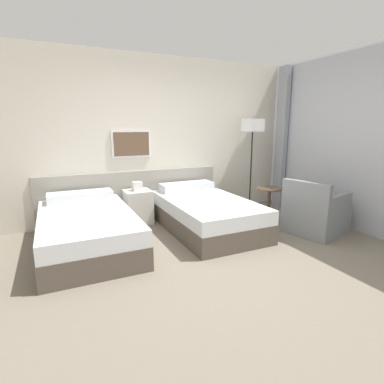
{
  "coord_description": "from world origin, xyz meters",
  "views": [
    {
      "loc": [
        -1.66,
        -2.88,
        1.56
      ],
      "look_at": [
        0.14,
        0.96,
        0.62
      ],
      "focal_mm": 28.0,
      "sensor_mm": 36.0,
      "label": 1
    }
  ],
  "objects_px": {
    "bed_near_door": "(87,230)",
    "floor_lamp": "(253,131)",
    "nightstand": "(138,206)",
    "armchair": "(315,214)",
    "side_table": "(269,199)",
    "bed_near_window": "(206,213)"
  },
  "relations": [
    {
      "from": "floor_lamp",
      "to": "armchair",
      "type": "relative_size",
      "value": 1.76
    },
    {
      "from": "bed_near_window",
      "to": "armchair",
      "type": "xyz_separation_m",
      "value": [
        1.4,
        -0.83,
        0.03
      ]
    },
    {
      "from": "bed_near_window",
      "to": "armchair",
      "type": "bearing_deg",
      "value": -30.65
    },
    {
      "from": "nightstand",
      "to": "armchair",
      "type": "relative_size",
      "value": 0.72
    },
    {
      "from": "bed_near_window",
      "to": "floor_lamp",
      "type": "relative_size",
      "value": 1.15
    },
    {
      "from": "nightstand",
      "to": "armchair",
      "type": "xyz_separation_m",
      "value": [
        2.27,
        -1.55,
        -0.0
      ]
    },
    {
      "from": "bed_near_door",
      "to": "nightstand",
      "type": "xyz_separation_m",
      "value": [
        0.87,
        0.72,
        0.04
      ]
    },
    {
      "from": "floor_lamp",
      "to": "side_table",
      "type": "distance_m",
      "value": 1.32
    },
    {
      "from": "bed_near_door",
      "to": "nightstand",
      "type": "height_order",
      "value": "nightstand"
    },
    {
      "from": "bed_near_door",
      "to": "armchair",
      "type": "relative_size",
      "value": 2.03
    },
    {
      "from": "bed_near_window",
      "to": "side_table",
      "type": "bearing_deg",
      "value": -10.63
    },
    {
      "from": "armchair",
      "to": "side_table",
      "type": "bearing_deg",
      "value": 13.26
    },
    {
      "from": "bed_near_door",
      "to": "floor_lamp",
      "type": "distance_m",
      "value": 3.26
    },
    {
      "from": "floor_lamp",
      "to": "side_table",
      "type": "height_order",
      "value": "floor_lamp"
    },
    {
      "from": "bed_near_door",
      "to": "bed_near_window",
      "type": "xyz_separation_m",
      "value": [
        1.73,
        0.0,
        0.0
      ]
    },
    {
      "from": "bed_near_door",
      "to": "armchair",
      "type": "xyz_separation_m",
      "value": [
        3.13,
        -0.83,
        0.03
      ]
    },
    {
      "from": "floor_lamp",
      "to": "armchair",
      "type": "height_order",
      "value": "floor_lamp"
    },
    {
      "from": "bed_near_door",
      "to": "side_table",
      "type": "relative_size",
      "value": 3.27
    },
    {
      "from": "armchair",
      "to": "bed_near_window",
      "type": "bearing_deg",
      "value": 43.8
    },
    {
      "from": "floor_lamp",
      "to": "nightstand",
      "type": "bearing_deg",
      "value": 176.23
    },
    {
      "from": "bed_near_window",
      "to": "floor_lamp",
      "type": "xyz_separation_m",
      "value": [
        1.24,
        0.58,
        1.22
      ]
    },
    {
      "from": "nightstand",
      "to": "floor_lamp",
      "type": "relative_size",
      "value": 0.41
    }
  ]
}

